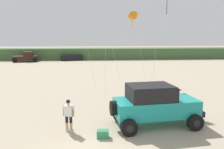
# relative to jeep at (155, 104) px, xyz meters

# --- Properties ---
(dune_ridge) EXTENTS (90.00, 6.19, 2.34)m
(dune_ridge) POSITION_rel_jeep_xyz_m (-2.28, 38.73, -0.03)
(dune_ridge) COLOR #426038
(dune_ridge) RESTS_ON ground_plane
(jeep) EXTENTS (4.96, 2.82, 2.26)m
(jeep) POSITION_rel_jeep_xyz_m (0.00, 0.00, 0.00)
(jeep) COLOR teal
(jeep) RESTS_ON ground_plane
(person_watching) EXTENTS (0.60, 0.39, 1.67)m
(person_watching) POSITION_rel_jeep_xyz_m (-4.52, -0.40, -0.26)
(person_watching) COLOR tan
(person_watching) RESTS_ON ground_plane
(cooler_box) EXTENTS (0.59, 0.40, 0.38)m
(cooler_box) POSITION_rel_jeep_xyz_m (-2.84, -1.30, -1.01)
(cooler_box) COLOR #2D7F51
(cooler_box) RESTS_ON ground_plane
(distant_pickup) EXTENTS (4.87, 3.13, 1.98)m
(distant_pickup) POSITION_rel_jeep_xyz_m (-16.32, 33.56, -0.26)
(distant_pickup) COLOR black
(distant_pickup) RESTS_ON ground_plane
(distant_sedan) EXTENTS (4.47, 2.58, 1.20)m
(distant_sedan) POSITION_rel_jeep_xyz_m (-7.73, 35.42, -0.60)
(distant_sedan) COLOR black
(distant_sedan) RESTS_ON ground_plane
(kite_white_parafoil) EXTENTS (1.40, 6.00, 7.57)m
(kite_white_parafoil) POSITION_rel_jeep_xyz_m (1.16, 13.23, 5.61)
(kite_white_parafoil) COLOR orange
(kite_white_parafoil) RESTS_ON ground_plane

